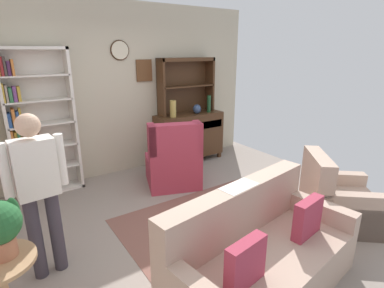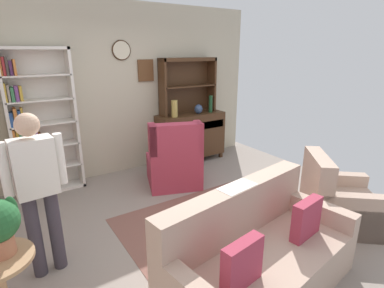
{
  "view_description": "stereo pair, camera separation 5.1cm",
  "coord_description": "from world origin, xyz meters",
  "px_view_note": "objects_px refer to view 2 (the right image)",
  "views": [
    {
      "loc": [
        -1.86,
        -2.71,
        2.06
      ],
      "look_at": [
        0.1,
        0.2,
        0.95
      ],
      "focal_mm": 28.06,
      "sensor_mm": 36.0,
      "label": 1
    },
    {
      "loc": [
        -1.82,
        -2.74,
        2.06
      ],
      "look_at": [
        0.1,
        0.2,
        0.95
      ],
      "focal_mm": 28.06,
      "sensor_mm": 36.0,
      "label": 2
    }
  ],
  "objects_px": {
    "bookshelf": "(38,125)",
    "plant_stand": "(1,287)",
    "sideboard": "(191,135)",
    "vase_tall": "(174,109)",
    "sideboard_hutch": "(187,78)",
    "wingback_chair": "(174,163)",
    "armchair_floral": "(336,203)",
    "person_reading": "(37,185)",
    "vase_round": "(198,109)",
    "couch_floral": "(258,258)",
    "bottle_wine": "(211,104)"
  },
  "relations": [
    {
      "from": "vase_tall",
      "to": "plant_stand",
      "type": "xyz_separation_m",
      "value": [
        -2.79,
        -2.26,
        -0.67
      ]
    },
    {
      "from": "vase_round",
      "to": "plant_stand",
      "type": "relative_size",
      "value": 0.26
    },
    {
      "from": "bookshelf",
      "to": "sideboard_hutch",
      "type": "height_order",
      "value": "bookshelf"
    },
    {
      "from": "vase_round",
      "to": "armchair_floral",
      "type": "height_order",
      "value": "vase_round"
    },
    {
      "from": "bottle_wine",
      "to": "wingback_chair",
      "type": "xyz_separation_m",
      "value": [
        -1.22,
        -0.72,
        -0.69
      ]
    },
    {
      "from": "vase_round",
      "to": "armchair_floral",
      "type": "xyz_separation_m",
      "value": [
        0.13,
        -2.77,
        -0.72
      ]
    },
    {
      "from": "sideboard_hutch",
      "to": "vase_round",
      "type": "height_order",
      "value": "sideboard_hutch"
    },
    {
      "from": "vase_tall",
      "to": "couch_floral",
      "type": "relative_size",
      "value": 0.16
    },
    {
      "from": "bookshelf",
      "to": "wingback_chair",
      "type": "relative_size",
      "value": 2.0
    },
    {
      "from": "vase_tall",
      "to": "wingback_chair",
      "type": "relative_size",
      "value": 0.28
    },
    {
      "from": "armchair_floral",
      "to": "plant_stand",
      "type": "bearing_deg",
      "value": 171.81
    },
    {
      "from": "bottle_wine",
      "to": "plant_stand",
      "type": "relative_size",
      "value": 0.49
    },
    {
      "from": "sideboard",
      "to": "plant_stand",
      "type": "bearing_deg",
      "value": -143.58
    },
    {
      "from": "vase_round",
      "to": "wingback_chair",
      "type": "bearing_deg",
      "value": -142.3
    },
    {
      "from": "bookshelf",
      "to": "plant_stand",
      "type": "height_order",
      "value": "bookshelf"
    },
    {
      "from": "armchair_floral",
      "to": "couch_floral",
      "type": "bearing_deg",
      "value": -171.54
    },
    {
      "from": "bookshelf",
      "to": "sideboard",
      "type": "xyz_separation_m",
      "value": [
        2.54,
        -0.09,
        -0.52
      ]
    },
    {
      "from": "vase_tall",
      "to": "person_reading",
      "type": "xyz_separation_m",
      "value": [
        -2.41,
        -1.73,
        -0.16
      ]
    },
    {
      "from": "sideboard_hutch",
      "to": "vase_tall",
      "type": "height_order",
      "value": "sideboard_hutch"
    },
    {
      "from": "bookshelf",
      "to": "bottle_wine",
      "type": "relative_size",
      "value": 6.62
    },
    {
      "from": "sideboard",
      "to": "vase_tall",
      "type": "bearing_deg",
      "value": -168.37
    },
    {
      "from": "bookshelf",
      "to": "person_reading",
      "type": "bearing_deg",
      "value": -97.69
    },
    {
      "from": "bookshelf",
      "to": "vase_tall",
      "type": "height_order",
      "value": "bookshelf"
    },
    {
      "from": "vase_tall",
      "to": "plant_stand",
      "type": "relative_size",
      "value": 0.46
    },
    {
      "from": "vase_tall",
      "to": "sideboard_hutch",
      "type": "bearing_deg",
      "value": 25.89
    },
    {
      "from": "wingback_chair",
      "to": "couch_floral",
      "type": "bearing_deg",
      "value": -101.33
    },
    {
      "from": "couch_floral",
      "to": "armchair_floral",
      "type": "relative_size",
      "value": 1.76
    },
    {
      "from": "sideboard_hutch",
      "to": "sideboard",
      "type": "bearing_deg",
      "value": -90.0
    },
    {
      "from": "plant_stand",
      "to": "wingback_chair",
      "type": "bearing_deg",
      "value": 33.2
    },
    {
      "from": "bookshelf",
      "to": "couch_floral",
      "type": "bearing_deg",
      "value": -68.18
    },
    {
      "from": "vase_tall",
      "to": "plant_stand",
      "type": "height_order",
      "value": "vase_tall"
    },
    {
      "from": "sideboard_hutch",
      "to": "plant_stand",
      "type": "xyz_separation_m",
      "value": [
        -3.18,
        -2.45,
        -1.16
      ]
    },
    {
      "from": "sideboard",
      "to": "plant_stand",
      "type": "distance_m",
      "value": 3.95
    },
    {
      "from": "vase_tall",
      "to": "bottle_wine",
      "type": "distance_m",
      "value": 0.78
    },
    {
      "from": "bookshelf",
      "to": "armchair_floral",
      "type": "relative_size",
      "value": 1.94
    },
    {
      "from": "sideboard",
      "to": "vase_round",
      "type": "distance_m",
      "value": 0.52
    },
    {
      "from": "vase_tall",
      "to": "person_reading",
      "type": "height_order",
      "value": "person_reading"
    },
    {
      "from": "vase_round",
      "to": "armchair_floral",
      "type": "bearing_deg",
      "value": -87.38
    },
    {
      "from": "vase_tall",
      "to": "wingback_chair",
      "type": "height_order",
      "value": "vase_tall"
    },
    {
      "from": "bookshelf",
      "to": "sideboard",
      "type": "distance_m",
      "value": 2.6
    },
    {
      "from": "sideboard_hutch",
      "to": "vase_tall",
      "type": "bearing_deg",
      "value": -154.11
    },
    {
      "from": "bottle_wine",
      "to": "plant_stand",
      "type": "bearing_deg",
      "value": -147.7
    },
    {
      "from": "sideboard",
      "to": "sideboard_hutch",
      "type": "bearing_deg",
      "value": 90.0
    },
    {
      "from": "bookshelf",
      "to": "plant_stand",
      "type": "relative_size",
      "value": 3.26
    },
    {
      "from": "bookshelf",
      "to": "armchair_floral",
      "type": "xyz_separation_m",
      "value": [
        2.8,
        -2.92,
        -0.74
      ]
    },
    {
      "from": "couch_floral",
      "to": "bookshelf",
      "type": "bearing_deg",
      "value": 111.82
    },
    {
      "from": "vase_tall",
      "to": "couch_floral",
      "type": "distance_m",
      "value": 3.21
    },
    {
      "from": "vase_tall",
      "to": "vase_round",
      "type": "relative_size",
      "value": 1.74
    },
    {
      "from": "vase_tall",
      "to": "wingback_chair",
      "type": "distance_m",
      "value": 1.09
    },
    {
      "from": "sideboard_hutch",
      "to": "armchair_floral",
      "type": "bearing_deg",
      "value": -85.02
    }
  ]
}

